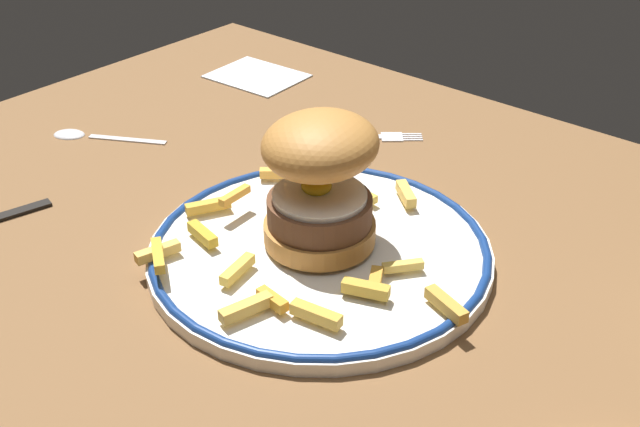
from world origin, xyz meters
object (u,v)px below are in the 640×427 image
dinner_plate (320,250)px  burger (320,178)px  spoon (81,133)px  napkin (257,76)px  fork (362,136)px

dinner_plate → burger: size_ratio=2.16×
dinner_plate → spoon: bearing=178.7°
dinner_plate → burger: 6.58cm
dinner_plate → burger: burger is taller
burger → napkin: size_ratio=1.19×
napkin → fork: bearing=-13.6°
fork → napkin: size_ratio=1.03×
napkin → burger: bearing=-37.9°
spoon → napkin: 25.61cm
napkin → spoon: bearing=-96.1°
dinner_plate → spoon: size_ratio=2.40×
dinner_plate → fork: size_ratio=2.51×
burger → fork: burger is taller
dinner_plate → fork: bearing=119.1°
fork → napkin: bearing=166.4°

